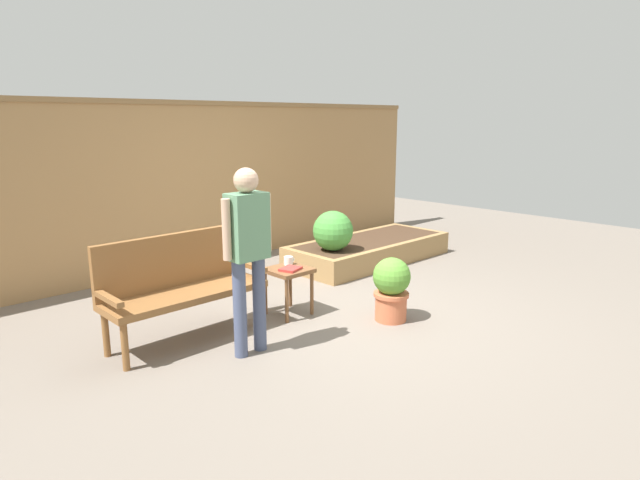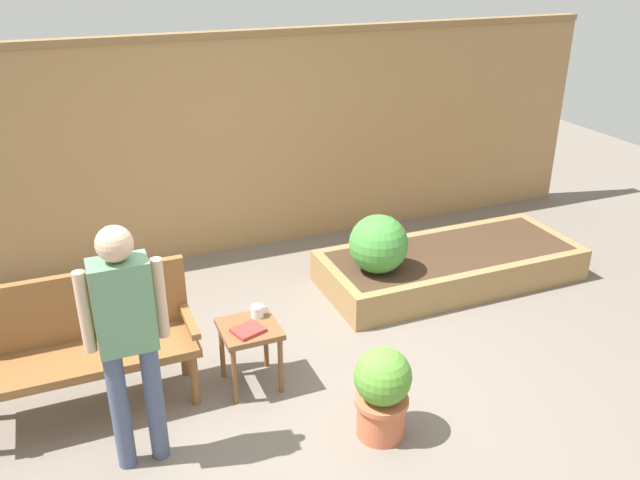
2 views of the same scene
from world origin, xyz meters
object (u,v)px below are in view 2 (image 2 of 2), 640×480
object	(u,v)px
side_table	(250,337)
shrub_near_bench	(378,244)
garden_bench	(82,335)
book_on_table	(248,330)
cup_on_table	(257,311)
potted_boxwood	(382,391)
person_by_bench	(127,330)

from	to	relation	value
side_table	shrub_near_bench	world-z (taller)	shrub_near_bench
garden_bench	book_on_table	size ratio (longest dim) A/B	7.18
garden_bench	cup_on_table	xyz separation A→B (m)	(1.17, -0.11, -0.02)
book_on_table	potted_boxwood	size ratio (longest dim) A/B	0.32
shrub_near_bench	person_by_bench	world-z (taller)	person_by_bench
shrub_near_bench	cup_on_table	bearing A→B (deg)	-153.95
cup_on_table	person_by_bench	world-z (taller)	person_by_bench
side_table	cup_on_table	xyz separation A→B (m)	(0.09, 0.11, 0.13)
potted_boxwood	side_table	bearing A→B (deg)	126.80
shrub_near_bench	person_by_bench	xyz separation A→B (m)	(-2.20, -1.20, 0.38)
book_on_table	potted_boxwood	bearing A→B (deg)	-68.44
cup_on_table	person_by_bench	distance (m)	1.17
book_on_table	potted_boxwood	distance (m)	1.00
cup_on_table	book_on_table	size ratio (longest dim) A/B	0.63
cup_on_table	potted_boxwood	distance (m)	1.08
side_table	cup_on_table	size ratio (longest dim) A/B	3.83
garden_bench	potted_boxwood	xyz separation A→B (m)	(1.69, -1.03, -0.21)
side_table	cup_on_table	world-z (taller)	cup_on_table
garden_bench	cup_on_table	distance (m)	1.18
shrub_near_bench	book_on_table	bearing A→B (deg)	-150.42
book_on_table	shrub_near_bench	bearing A→B (deg)	10.99
cup_on_table	potted_boxwood	bearing A→B (deg)	-60.76
cup_on_table	shrub_near_bench	xyz separation A→B (m)	(1.27, 0.62, 0.03)
shrub_near_bench	side_table	bearing A→B (deg)	-151.98
potted_boxwood	person_by_bench	xyz separation A→B (m)	(-1.44, 0.34, 0.60)
potted_boxwood	garden_bench	bearing A→B (deg)	148.60
garden_bench	shrub_near_bench	size ratio (longest dim) A/B	2.84
shrub_near_bench	potted_boxwood	bearing A→B (deg)	-115.99
garden_bench	potted_boxwood	bearing A→B (deg)	-31.40
cup_on_table	book_on_table	world-z (taller)	cup_on_table
shrub_near_bench	garden_bench	bearing A→B (deg)	-168.10
side_table	potted_boxwood	distance (m)	1.02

